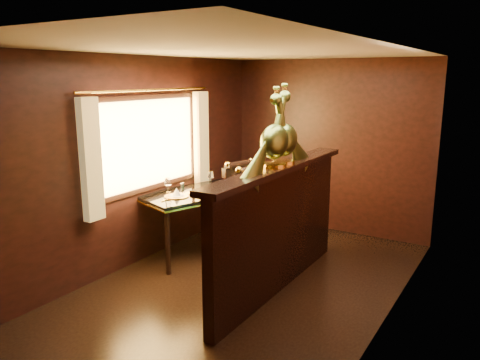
{
  "coord_description": "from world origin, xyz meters",
  "views": [
    {
      "loc": [
        2.46,
        -3.93,
        2.26
      ],
      "look_at": [
        -0.22,
        0.39,
        1.12
      ],
      "focal_mm": 35.0,
      "sensor_mm": 36.0,
      "label": 1
    }
  ],
  "objects": [
    {
      "name": "room_shell",
      "position": [
        -0.09,
        0.02,
        1.58
      ],
      "size": [
        3.04,
        5.04,
        2.52
      ],
      "color": "black",
      "rests_on": "ground"
    },
    {
      "name": "dining_table",
      "position": [
        -1.05,
        0.66,
        0.75
      ],
      "size": [
        1.25,
        1.59,
        1.02
      ],
      "rotation": [
        0.0,
        0.0,
        -0.33
      ],
      "color": "black",
      "rests_on": "ground"
    },
    {
      "name": "peacock_right",
      "position": [
        0.33,
        0.38,
        1.76
      ],
      "size": [
        0.25,
        0.67,
        0.8
      ],
      "primitive_type": null,
      "color": "#1B522E",
      "rests_on": "partition"
    },
    {
      "name": "partition",
      "position": [
        0.32,
        0.3,
        0.71
      ],
      "size": [
        0.26,
        2.7,
        1.36
      ],
      "color": "black",
      "rests_on": "ground"
    },
    {
      "name": "ground",
      "position": [
        0.0,
        0.0,
        0.0
      ],
      "size": [
        5.0,
        5.0,
        0.0
      ],
      "primitive_type": "plane",
      "color": "black",
      "rests_on": "ground"
    },
    {
      "name": "peacock_left",
      "position": [
        0.33,
        0.16,
        1.77
      ],
      "size": [
        0.26,
        0.7,
        0.83
      ],
      "primitive_type": null,
      "color": "#1B522E",
      "rests_on": "partition"
    },
    {
      "name": "chair_left",
      "position": [
        -0.04,
        0.24,
        0.71
      ],
      "size": [
        0.58,
        0.6,
        1.36
      ],
      "rotation": [
        0.0,
        0.0,
        -0.22
      ],
      "color": "black",
      "rests_on": "ground"
    },
    {
      "name": "chair_right",
      "position": [
        -0.53,
        0.78,
        0.67
      ],
      "size": [
        0.57,
        0.58,
        1.28
      ],
      "rotation": [
        0.0,
        0.0,
        -0.27
      ],
      "color": "black",
      "rests_on": "ground"
    }
  ]
}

